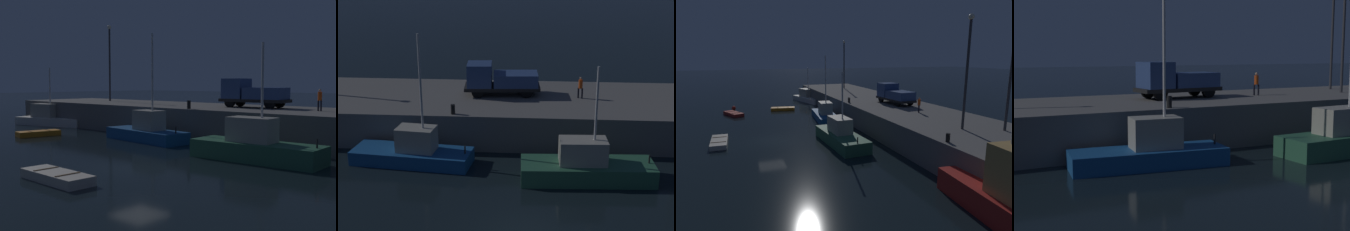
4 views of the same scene
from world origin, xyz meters
TOP-DOWN VIEW (x-y plane):
  - ground_plane at (0.00, 0.00)m, footprint 320.00×320.00m
  - pier_quay at (0.00, 14.31)m, footprint 57.69×9.35m
  - fishing_boat_blue at (-7.23, 7.65)m, footprint 7.62×3.16m
  - fishing_boat_white at (-23.31, 9.43)m, footprint 8.58×4.66m
  - fishing_boat_orange at (3.29, 6.00)m, footprint 7.73×2.85m
  - rowboat_white_mid at (-0.54, -4.62)m, footprint 4.05×1.47m
  - dinghy_red_small at (-16.11, 3.68)m, footprint 1.90×3.66m
  - lamp_post_west at (-20.81, 15.33)m, footprint 0.44×0.44m
  - utility_truck at (-2.49, 14.90)m, footprint 5.64×2.47m
  - dockworker at (3.41, 14.34)m, footprint 0.39×0.39m
  - bollard_west at (-5.10, 10.12)m, footprint 0.28×0.28m

SIDE VIEW (x-z plane):
  - ground_plane at x=0.00m, z-range 0.00..0.00m
  - dinghy_red_small at x=-16.11m, z-range -0.02..0.46m
  - rowboat_white_mid at x=-0.54m, z-range -0.02..0.46m
  - fishing_boat_white at x=-23.31m, z-range -2.25..3.73m
  - fishing_boat_blue at x=-7.23m, z-range -3.30..4.81m
  - fishing_boat_orange at x=3.29m, z-range -2.53..4.17m
  - pier_quay at x=0.00m, z-range 0.00..2.44m
  - bollard_west at x=-5.10m, z-range 2.44..3.09m
  - dockworker at x=3.41m, z-range 2.55..4.12m
  - utility_truck at x=-2.49m, z-range 2.42..4.77m
  - lamp_post_west at x=-20.81m, z-range 3.12..11.37m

